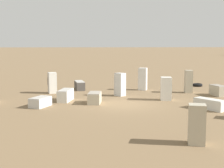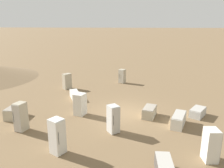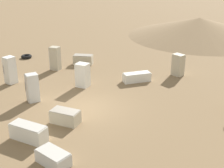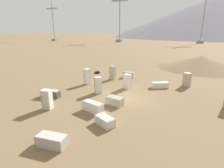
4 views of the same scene
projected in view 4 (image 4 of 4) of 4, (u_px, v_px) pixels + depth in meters
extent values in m
plane|color=brown|center=(127.00, 99.00, 16.50)|extent=(1000.00, 1000.00, 0.00)
cone|color=#7F6647|center=(201.00, 62.00, 30.45)|extent=(15.11, 15.11, 1.99)
cube|color=gray|center=(200.00, 42.00, 93.91)|extent=(3.30, 3.30, 1.65)
cylinder|color=gray|center=(204.00, 14.00, 89.95)|extent=(0.55, 0.55, 25.83)
cube|color=gray|center=(119.00, 41.00, 105.52)|extent=(3.37, 3.37, 1.68)
cylinder|color=gray|center=(120.00, 16.00, 101.47)|extent=(0.56, 0.56, 26.40)
cube|color=gray|center=(120.00, 0.00, 99.12)|extent=(9.83, 0.84, 0.84)
cube|color=gray|center=(55.00, 40.00, 117.15)|extent=(2.96, 2.96, 1.48)
cylinder|color=gray|center=(53.00, 20.00, 113.60)|extent=(0.49, 0.49, 23.16)
cube|color=gray|center=(52.00, 8.00, 111.54)|extent=(8.62, 0.74, 0.74)
cube|color=silver|center=(160.00, 85.00, 19.65)|extent=(1.97, 1.50, 0.57)
cube|color=silver|center=(160.00, 83.00, 19.56)|extent=(1.89, 1.44, 0.04)
cube|color=white|center=(87.00, 77.00, 20.82)|extent=(0.81, 0.83, 1.85)
cube|color=silver|center=(85.00, 77.00, 20.61)|extent=(0.53, 0.29, 1.77)
cylinder|color=#2D2D2D|center=(84.00, 76.00, 20.72)|extent=(0.02, 0.02, 0.65)
cube|color=silver|center=(93.00, 107.00, 13.78)|extent=(1.90, 1.14, 0.74)
cube|color=#BCB7AD|center=(93.00, 102.00, 13.66)|extent=(1.83, 1.10, 0.04)
cube|color=silver|center=(98.00, 85.00, 17.74)|extent=(0.86, 0.85, 1.69)
cube|color=#BCB7AD|center=(95.00, 85.00, 17.65)|extent=(0.38, 0.45, 1.62)
cylinder|color=#2D2D2D|center=(94.00, 84.00, 17.80)|extent=(0.02, 0.02, 0.59)
cube|color=#B2A88E|center=(129.00, 75.00, 23.89)|extent=(1.54, 0.77, 0.73)
cube|color=gray|center=(129.00, 72.00, 23.78)|extent=(1.48, 0.74, 0.04)
cube|color=silver|center=(127.00, 81.00, 19.37)|extent=(0.93, 0.84, 1.57)
cube|color=silver|center=(129.00, 81.00, 19.64)|extent=(0.74, 0.22, 1.51)
cylinder|color=#2D2D2D|center=(131.00, 80.00, 19.48)|extent=(0.02, 0.02, 0.55)
cube|color=#B2A88E|center=(113.00, 73.00, 22.91)|extent=(0.76, 0.68, 1.77)
cube|color=#BCB7AD|center=(110.00, 72.00, 23.10)|extent=(0.14, 0.54, 1.70)
cylinder|color=#2D2D2D|center=(111.00, 71.00, 23.25)|extent=(0.02, 0.02, 0.62)
cube|color=silver|center=(105.00, 121.00, 11.80)|extent=(1.63, 1.37, 0.55)
cube|color=#BCB7AD|center=(105.00, 117.00, 11.71)|extent=(1.56, 1.31, 0.04)
cube|color=silver|center=(47.00, 99.00, 14.11)|extent=(0.80, 0.71, 1.62)
cube|color=#BCB7AD|center=(45.00, 101.00, 13.82)|extent=(0.68, 0.16, 1.55)
cylinder|color=#2D2D2D|center=(42.00, 100.00, 13.82)|extent=(0.02, 0.02, 0.57)
cube|color=#B2A88E|center=(115.00, 101.00, 14.99)|extent=(1.59, 1.05, 0.67)
cube|color=gray|center=(115.00, 97.00, 14.89)|extent=(1.53, 1.01, 0.04)
cube|color=#A89E93|center=(52.00, 141.00, 9.60)|extent=(1.73, 0.94, 0.61)
cube|color=#BCB7AD|center=(51.00, 136.00, 9.51)|extent=(1.66, 0.90, 0.04)
cube|color=#B2A88E|center=(187.00, 80.00, 20.04)|extent=(0.96, 0.92, 1.56)
cube|color=silver|center=(189.00, 79.00, 20.18)|extent=(0.60, 0.49, 1.50)
cylinder|color=#2D2D2D|center=(191.00, 79.00, 19.95)|extent=(0.02, 0.02, 0.55)
cube|color=#4C4742|center=(50.00, 94.00, 16.78)|extent=(1.91, 0.86, 0.67)
cube|color=#BCB7AD|center=(50.00, 90.00, 16.68)|extent=(1.84, 0.82, 0.04)
torus|color=black|center=(97.00, 72.00, 26.47)|extent=(0.89, 0.89, 0.26)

